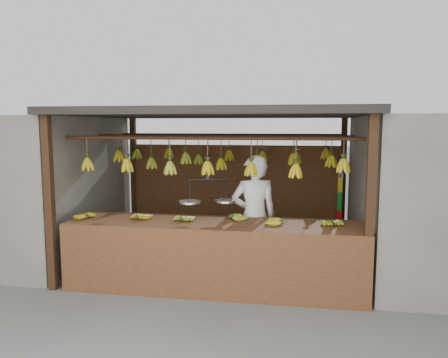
# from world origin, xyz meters

# --- Properties ---
(ground) EXTENTS (80.00, 80.00, 0.00)m
(ground) POSITION_xyz_m (0.00, 0.00, 0.00)
(ground) COLOR #5B5B57
(stall) EXTENTS (4.30, 3.30, 2.40)m
(stall) POSITION_xyz_m (0.00, 0.33, 1.97)
(stall) COLOR black
(stall) RESTS_ON ground
(neighbor_left) EXTENTS (3.00, 3.00, 2.30)m
(neighbor_left) POSITION_xyz_m (-3.60, 0.00, 1.15)
(neighbor_left) COLOR slate
(neighbor_left) RESTS_ON ground
(counter) EXTENTS (3.91, 0.89, 0.96)m
(counter) POSITION_xyz_m (0.10, -1.24, 0.72)
(counter) COLOR #59321A
(counter) RESTS_ON ground
(hanging_bananas) EXTENTS (3.63, 2.24, 0.39)m
(hanging_bananas) POSITION_xyz_m (0.00, -0.00, 1.62)
(hanging_bananas) COLOR #B99F13
(hanging_bananas) RESTS_ON ground
(balance_scale) EXTENTS (0.74, 0.45, 0.86)m
(balance_scale) POSITION_xyz_m (-0.00, -1.00, 1.20)
(balance_scale) COLOR black
(balance_scale) RESTS_ON ground
(vendor) EXTENTS (0.74, 0.59, 1.76)m
(vendor) POSITION_xyz_m (0.58, -0.60, 0.88)
(vendor) COLOR white
(vendor) RESTS_ON ground
(bag_bundles) EXTENTS (0.08, 0.26, 1.26)m
(bag_bundles) POSITION_xyz_m (1.94, 1.35, 0.98)
(bag_bundles) COLOR #1426BF
(bag_bundles) RESTS_ON ground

